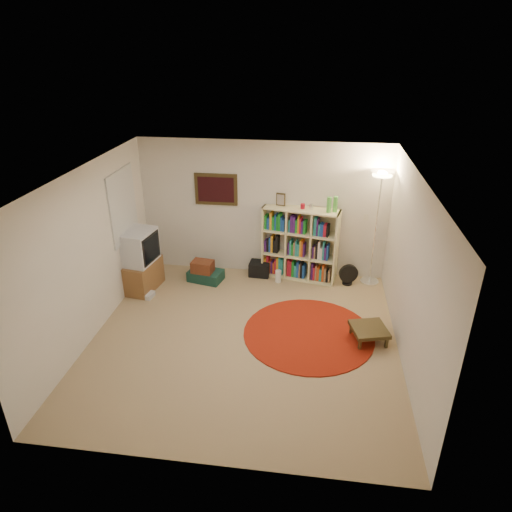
{
  "coord_description": "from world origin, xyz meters",
  "views": [
    {
      "loc": [
        0.93,
        -5.54,
        4.07
      ],
      "look_at": [
        0.1,
        0.6,
        1.1
      ],
      "focal_mm": 32.0,
      "sensor_mm": 36.0,
      "label": 1
    }
  ],
  "objects_px": {
    "bookshelf": "(299,245)",
    "suitcase": "(206,275)",
    "floor_lamp": "(380,192)",
    "side_table": "(369,330)",
    "tv_stand": "(139,261)",
    "floor_fan": "(348,275)"
  },
  "relations": [
    {
      "from": "bookshelf",
      "to": "side_table",
      "type": "bearing_deg",
      "value": -47.14
    },
    {
      "from": "floor_fan",
      "to": "suitcase",
      "type": "xyz_separation_m",
      "value": [
        -2.6,
        -0.19,
        -0.1
      ]
    },
    {
      "from": "floor_fan",
      "to": "floor_lamp",
      "type": "bearing_deg",
      "value": 3.62
    },
    {
      "from": "floor_fan",
      "to": "tv_stand",
      "type": "height_order",
      "value": "tv_stand"
    },
    {
      "from": "floor_lamp",
      "to": "suitcase",
      "type": "height_order",
      "value": "floor_lamp"
    },
    {
      "from": "tv_stand",
      "to": "floor_lamp",
      "type": "bearing_deg",
      "value": 19.52
    },
    {
      "from": "floor_fan",
      "to": "side_table",
      "type": "distance_m",
      "value": 1.72
    },
    {
      "from": "floor_lamp",
      "to": "side_table",
      "type": "xyz_separation_m",
      "value": [
        -0.18,
        -1.84,
        -1.55
      ]
    },
    {
      "from": "bookshelf",
      "to": "tv_stand",
      "type": "bearing_deg",
      "value": -151.79
    },
    {
      "from": "bookshelf",
      "to": "floor_lamp",
      "type": "xyz_separation_m",
      "value": [
        1.32,
        -0.05,
        1.08
      ]
    },
    {
      "from": "floor_fan",
      "to": "tv_stand",
      "type": "bearing_deg",
      "value": 175.01
    },
    {
      "from": "bookshelf",
      "to": "suitcase",
      "type": "bearing_deg",
      "value": -155.71
    },
    {
      "from": "suitcase",
      "to": "bookshelf",
      "type": "bearing_deg",
      "value": 25.59
    },
    {
      "from": "floor_fan",
      "to": "side_table",
      "type": "bearing_deg",
      "value": -97.27
    },
    {
      "from": "floor_lamp",
      "to": "side_table",
      "type": "relative_size",
      "value": 3.43
    },
    {
      "from": "tv_stand",
      "to": "suitcase",
      "type": "relative_size",
      "value": 1.65
    },
    {
      "from": "bookshelf",
      "to": "suitcase",
      "type": "distance_m",
      "value": 1.81
    },
    {
      "from": "floor_lamp",
      "to": "tv_stand",
      "type": "distance_m",
      "value": 4.31
    },
    {
      "from": "floor_lamp",
      "to": "bookshelf",
      "type": "bearing_deg",
      "value": 177.82
    },
    {
      "from": "floor_lamp",
      "to": "side_table",
      "type": "distance_m",
      "value": 2.41
    },
    {
      "from": "floor_lamp",
      "to": "floor_fan",
      "type": "height_order",
      "value": "floor_lamp"
    },
    {
      "from": "tv_stand",
      "to": "bookshelf",
      "type": "bearing_deg",
      "value": 25.44
    }
  ]
}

